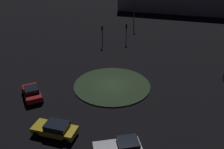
{
  "coord_description": "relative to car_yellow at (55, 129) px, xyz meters",
  "views": [
    {
      "loc": [
        -9.83,
        26.85,
        16.81
      ],
      "look_at": [
        0.0,
        0.0,
        1.69
      ],
      "focal_mm": 40.49,
      "sensor_mm": 36.0,
      "label": 1
    }
  ],
  "objects": [
    {
      "name": "ground_plane",
      "position": [
        -1.91,
        -10.78,
        -0.74
      ],
      "size": [
        116.84,
        116.84,
        0.0
      ],
      "primitive_type": "plane",
      "color": "black"
    },
    {
      "name": "roundabout_island",
      "position": [
        -1.91,
        -10.78,
        -0.65
      ],
      "size": [
        10.02,
        10.02,
        0.16
      ],
      "primitive_type": "cylinder",
      "color": "#2D4228",
      "rests_on": "ground_plane"
    },
    {
      "name": "car_yellow",
      "position": [
        0.0,
        0.0,
        0.0
      ],
      "size": [
        4.43,
        2.22,
        1.42
      ],
      "rotation": [
        0.0,
        0.0,
        0.06
      ],
      "color": "gold",
      "rests_on": "ground_plane"
    },
    {
      "name": "car_red",
      "position": [
        6.15,
        -4.78,
        0.03
      ],
      "size": [
        4.02,
        4.01,
        1.49
      ],
      "rotation": [
        0.0,
        0.0,
        -0.78
      ],
      "color": "red",
      "rests_on": "ground_plane"
    },
    {
      "name": "car_silver",
      "position": [
        -6.67,
        0.33,
        0.05
      ],
      "size": [
        4.55,
        3.73,
        1.49
      ],
      "rotation": [
        0.0,
        0.0,
        0.53
      ],
      "color": "silver",
      "rests_on": "ground_plane"
    },
    {
      "name": "traffic_light_south",
      "position": [
        1.03,
        -26.35,
        1.95
      ],
      "size": [
        0.34,
        0.38,
        3.75
      ],
      "rotation": [
        0.0,
        0.0,
        1.76
      ],
      "color": "#2D2D2D",
      "rests_on": "ground_plane"
    },
    {
      "name": "traffic_light_southeast",
      "position": [
        4.64,
        -23.66,
        1.95
      ],
      "size": [
        0.37,
        0.4,
        3.75
      ],
      "rotation": [
        0.0,
        0.0,
        2.04
      ],
      "color": "#2D2D2D",
      "rests_on": "ground_plane"
    },
    {
      "name": "streetlamp_south",
      "position": [
        2.51,
        -36.84,
        5.16
      ],
      "size": [
        0.55,
        0.55,
        8.95
      ],
      "color": "#4C4C51",
      "rests_on": "ground_plane"
    }
  ]
}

